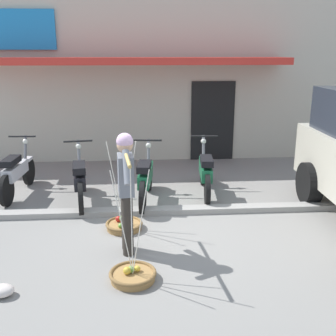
{
  "coord_description": "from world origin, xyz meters",
  "views": [
    {
      "loc": [
        -0.33,
        -5.79,
        2.71
      ],
      "look_at": [
        0.14,
        0.6,
        0.85
      ],
      "focal_mm": 43.01,
      "sensor_mm": 36.0,
      "label": 1
    }
  ],
  "objects": [
    {
      "name": "ground_plane",
      "position": [
        0.0,
        0.0,
        0.0
      ],
      "size": [
        90.0,
        90.0,
        0.0
      ],
      "primitive_type": "plane",
      "color": "gray"
    },
    {
      "name": "motorcycle_nearest_shop",
      "position": [
        -2.7,
        1.86,
        0.45
      ],
      "size": [
        0.54,
        1.82,
        1.09
      ],
      "color": "black",
      "rests_on": "ground"
    },
    {
      "name": "fruit_basket_left_side",
      "position": [
        -0.59,
        0.1,
        0.08
      ],
      "size": [
        0.59,
        0.59,
        1.45
      ],
      "color": "#9E7542",
      "rests_on": "ground"
    },
    {
      "name": "fruit_basket_right_side",
      "position": [
        -0.44,
        -1.39,
        0.08
      ],
      "size": [
        0.59,
        0.59,
        1.45
      ],
      "color": "#9E7542",
      "rests_on": "ground"
    },
    {
      "name": "plastic_litter_bag",
      "position": [
        -1.93,
        -1.62,
        0.07
      ],
      "size": [
        0.28,
        0.22,
        0.14
      ],
      "primitive_type": "ellipsoid",
      "color": "silver",
      "rests_on": "ground"
    },
    {
      "name": "sidewalk_curb",
      "position": [
        0.0,
        0.7,
        0.05
      ],
      "size": [
        20.0,
        0.24,
        0.1
      ],
      "primitive_type": "cube",
      "color": "gray",
      "rests_on": "ground"
    },
    {
      "name": "motorcycle_end_of_row",
      "position": [
        0.94,
        1.61,
        0.45
      ],
      "size": [
        0.54,
        1.82,
        1.09
      ],
      "color": "black",
      "rests_on": "ground"
    },
    {
      "name": "fruit_vendor",
      "position": [
        -0.51,
        -0.64,
        0.98
      ],
      "size": [
        0.23,
        1.5,
        1.7
      ],
      "color": "#2D2823",
      "rests_on": "ground"
    },
    {
      "name": "motorcycle_third_in_row",
      "position": [
        -0.22,
        1.31,
        0.45
      ],
      "size": [
        0.54,
        1.82,
        1.09
      ],
      "color": "black",
      "rests_on": "ground"
    },
    {
      "name": "storefront_building",
      "position": [
        -0.39,
        6.8,
        2.1
      ],
      "size": [
        13.0,
        6.0,
        4.2
      ],
      "color": "beige",
      "rests_on": "ground"
    },
    {
      "name": "motorcycle_second_in_row",
      "position": [
        -1.42,
        1.32,
        0.45
      ],
      "size": [
        0.54,
        1.81,
        1.09
      ],
      "color": "black",
      "rests_on": "ground"
    }
  ]
}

